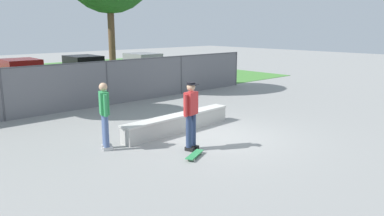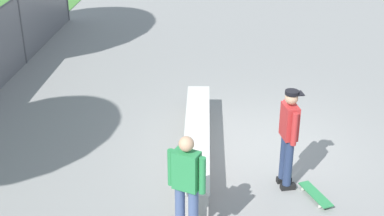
{
  "view_description": "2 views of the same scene",
  "coord_description": "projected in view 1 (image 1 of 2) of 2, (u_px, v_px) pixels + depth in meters",
  "views": [
    {
      "loc": [
        -7.8,
        -7.44,
        3.24
      ],
      "look_at": [
        -0.3,
        0.75,
        0.82
      ],
      "focal_mm": 34.79,
      "sensor_mm": 36.0,
      "label": 1
    },
    {
      "loc": [
        -9.71,
        0.54,
        5.49
      ],
      "look_at": [
        -0.33,
        1.36,
        0.96
      ],
      "focal_mm": 51.76,
      "sensor_mm": 36.0,
      "label": 2
    }
  ],
  "objects": [
    {
      "name": "ground_plane",
      "position": [
        216.0,
        137.0,
        11.2
      ],
      "size": [
        80.0,
        80.0,
        0.0
      ],
      "primitive_type": "plane",
      "color": "gray"
    },
    {
      "name": "grass_strip",
      "position": [
        24.0,
        80.0,
        23.19
      ],
      "size": [
        28.41,
        20.0,
        0.02
      ],
      "primitive_type": "cube",
      "color": "#478438",
      "rests_on": "ground"
    },
    {
      "name": "skateboarder",
      "position": [
        191.0,
        112.0,
        9.81
      ],
      "size": [
        0.58,
        0.36,
        1.84
      ],
      "color": "black",
      "rests_on": "ground"
    },
    {
      "name": "chainlink_fence",
      "position": [
        107.0,
        81.0,
        15.55
      ],
      "size": [
        16.48,
        0.07,
        1.88
      ],
      "color": "#4C4C51",
      "rests_on": "ground"
    },
    {
      "name": "car_black",
      "position": [
        83.0,
        70.0,
        21.25
      ],
      "size": [
        2.09,
        4.24,
        1.66
      ],
      "color": "black",
      "rests_on": "ground"
    },
    {
      "name": "bystander",
      "position": [
        105.0,
        113.0,
        9.85
      ],
      "size": [
        0.38,
        0.57,
        1.82
      ],
      "color": "beige",
      "rests_on": "ground"
    },
    {
      "name": "skateboard",
      "position": [
        195.0,
        155.0,
        9.43
      ],
      "size": [
        0.81,
        0.53,
        0.09
      ],
      "color": "#2D8C4C",
      "rests_on": "ground"
    },
    {
      "name": "car_red",
      "position": [
        21.0,
        75.0,
        18.97
      ],
      "size": [
        2.09,
        4.24,
        1.66
      ],
      "color": "#B21E1E",
      "rests_on": "ground"
    },
    {
      "name": "concrete_ledge",
      "position": [
        178.0,
        123.0,
        11.77
      ],
      "size": [
        4.22,
        0.74,
        0.54
      ],
      "color": "#B7B5AD",
      "rests_on": "ground"
    },
    {
      "name": "car_white",
      "position": [
        142.0,
        66.0,
        23.14
      ],
      "size": [
        2.09,
        4.24,
        1.66
      ],
      "color": "silver",
      "rests_on": "ground"
    }
  ]
}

